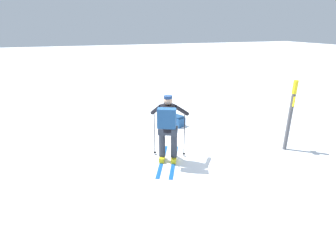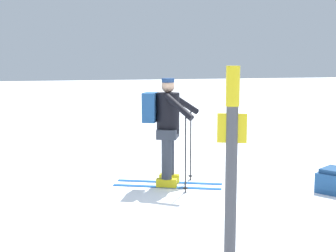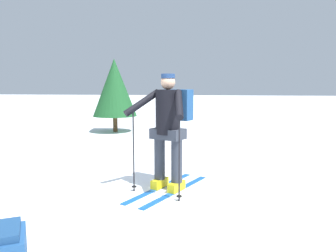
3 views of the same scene
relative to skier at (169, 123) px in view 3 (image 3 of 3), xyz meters
name	(u,v)px [view 3 (image 3 of 3)]	position (x,y,z in m)	size (l,w,h in m)	color
ground_plane	(127,197)	(0.39, -0.51, -0.92)	(80.00, 80.00, 0.00)	white
skier	(169,123)	(0.00, 0.00, 0.00)	(1.60, 1.10, 1.59)	#144C9E
dropped_backpack	(2,250)	(2.15, -1.06, -0.76)	(0.57, 0.53, 0.34)	navy
pine_tree	(115,88)	(-5.30, -2.31, 0.43)	(1.33, 1.33, 2.22)	#4C331E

